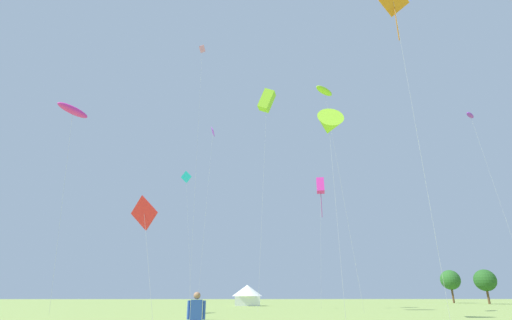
{
  "coord_description": "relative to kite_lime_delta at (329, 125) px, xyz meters",
  "views": [
    {
      "loc": [
        -1.45,
        -5.89,
        1.61
      ],
      "look_at": [
        0.0,
        32.0,
        15.13
      ],
      "focal_mm": 26.76,
      "sensor_mm": 36.0,
      "label": 1
    }
  ],
  "objects": [
    {
      "name": "kite_lime_parafoil",
      "position": [
        2.46,
        10.98,
        9.79
      ],
      "size": [
        3.82,
        2.96,
        26.0
      ],
      "color": "#99DB2D",
      "rests_on": "ground"
    },
    {
      "name": "kite_cyan_diamond",
      "position": [
        -17.09,
        32.4,
        4.63
      ],
      "size": [
        3.29,
        2.75,
        21.78
      ],
      "color": "#1EB7CC",
      "rests_on": "ground"
    },
    {
      "name": "kite_orange_diamond",
      "position": [
        5.26,
        -4.45,
        9.51
      ],
      "size": [
        2.89,
        1.46,
        27.0
      ],
      "color": "orange",
      "rests_on": "ground"
    },
    {
      "name": "kite_lime_box",
      "position": [
        -4.45,
        14.48,
        10.21
      ],
      "size": [
        2.62,
        3.29,
        27.5
      ],
      "color": "#99DB2D",
      "rests_on": "ground"
    },
    {
      "name": "kite_magenta_parafoil",
      "position": [
        -25.6,
        6.69,
        4.37
      ],
      "size": [
        3.33,
        3.94,
        20.76
      ],
      "color": "#E02DA3",
      "rests_on": "ground"
    },
    {
      "name": "tree_distant_left",
      "position": [
        43.38,
        51.09,
        -11.1
      ],
      "size": [
        4.37,
        4.37,
        6.85
      ],
      "color": "brown",
      "rests_on": "ground"
    },
    {
      "name": "festival_tent_left",
      "position": [
        -6.44,
        38.4,
        -13.88
      ],
      "size": [
        5.17,
        5.17,
        3.36
      ],
      "color": "white",
      "rests_on": "ground"
    },
    {
      "name": "kite_red_diamond",
      "position": [
        -14.74,
        -2.34,
        -8.43
      ],
      "size": [
        2.85,
        2.49,
        8.57
      ],
      "color": "red",
      "rests_on": "ground"
    },
    {
      "name": "kite_pink_diamond",
      "position": [
        -13.96,
        19.49,
        18.77
      ],
      "size": [
        0.93,
        2.28,
        38.26
      ],
      "color": "pink",
      "rests_on": "ground"
    },
    {
      "name": "kite_purple_parafoil",
      "position": [
        23.35,
        15.34,
        8.92
      ],
      "size": [
        2.33,
        3.49,
        25.16
      ],
      "color": "purple",
      "rests_on": "ground"
    },
    {
      "name": "kite_purple_diamond",
      "position": [
        -11.95,
        20.64,
        7.3
      ],
      "size": [
        1.12,
        3.12,
        24.88
      ],
      "color": "purple",
      "rests_on": "ground"
    },
    {
      "name": "tree_distant_right",
      "position": [
        41.84,
        62.02,
        -10.62
      ],
      "size": [
        4.47,
        4.47,
        7.38
      ],
      "color": "brown",
      "rests_on": "ground"
    },
    {
      "name": "kite_magenta_box",
      "position": [
        4.41,
        25.52,
        1.73
      ],
      "size": [
        1.82,
        2.04,
        18.74
      ],
      "color": "#E02DA3",
      "rests_on": "ground"
    },
    {
      "name": "kite_lime_delta",
      "position": [
        0.0,
        0.0,
        0.0
      ],
      "size": [
        2.37,
        3.45,
        17.2
      ],
      "color": "#99DB2D",
      "rests_on": "ground"
    }
  ]
}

